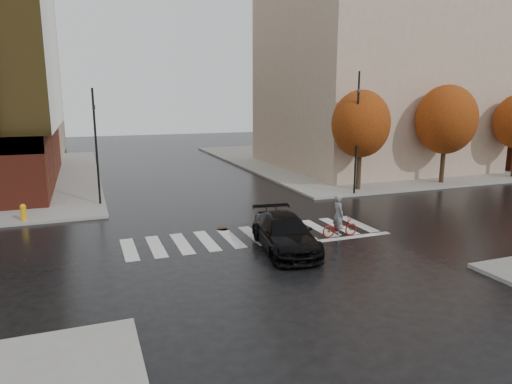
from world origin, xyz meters
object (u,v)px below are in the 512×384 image
traffic_light_nw (96,141)px  traffic_light_ne (357,125)px  cyclist (339,222)px  fire_hydrant (23,211)px  sedan (285,233)px

traffic_light_nw → traffic_light_ne: (15.30, -2.70, 0.71)m
cyclist → fire_hydrant: bearing=63.2°
sedan → traffic_light_ne: bearing=51.5°
traffic_light_ne → fire_hydrant: size_ratio=9.05×
traffic_light_nw → traffic_light_ne: bearing=59.0°
cyclist → fire_hydrant: 15.47m
sedan → fire_hydrant: bearing=149.5°
sedan → traffic_light_ne: traffic_light_ne is taller
sedan → cyclist: 3.14m
traffic_light_nw → fire_hydrant: (-3.70, -2.50, -3.18)m
sedan → cyclist: bearing=22.6°
sedan → cyclist: cyclist is taller
sedan → traffic_light_ne: (8.50, 8.10, 3.78)m
cyclist → fire_hydrant: size_ratio=2.31×
cyclist → traffic_light_nw: size_ratio=0.30×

